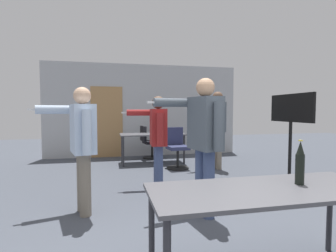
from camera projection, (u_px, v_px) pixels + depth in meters
back_wall at (143, 111)px, 7.86m from camera, size 5.74×0.12×2.73m
conference_table_near at (268, 197)px, 2.02m from camera, size 1.85×0.71×0.76m
conference_table_far at (152, 137)px, 6.77m from camera, size 1.65×0.74×0.76m
tv_screen at (291, 126)px, 4.94m from camera, size 0.44×1.17×1.67m
person_far_watching at (82, 139)px, 3.40m from camera, size 0.88×0.68×1.66m
person_left_plaid at (204, 134)px, 3.33m from camera, size 0.90×0.70×1.77m
person_right_polo at (157, 134)px, 4.41m from camera, size 0.74×0.70×1.60m
person_center_tall at (217, 121)px, 6.05m from camera, size 0.87×0.55×1.79m
office_chair_near_pushed at (177, 149)px, 6.18m from camera, size 0.52×0.57×0.95m
office_chair_far_left at (150, 143)px, 7.42m from camera, size 0.59×0.53×0.92m
beer_bottle at (300, 164)px, 2.11m from camera, size 0.07×0.07×0.36m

